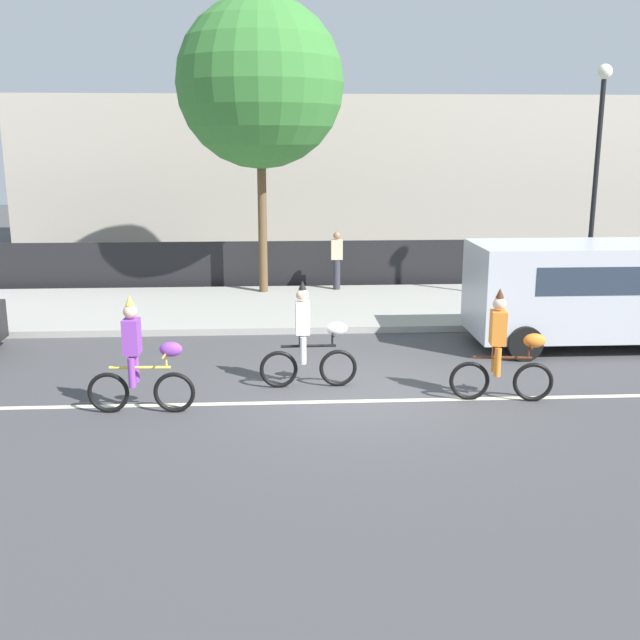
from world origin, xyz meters
TOP-DOWN VIEW (x-y plane):
  - ground_plane at (0.00, 0.00)m, footprint 80.00×80.00m
  - road_centre_line at (0.00, -0.50)m, footprint 36.00×0.14m
  - sidewalk_curb at (0.00, 6.50)m, footprint 60.00×5.00m
  - fence_line at (0.00, 9.40)m, footprint 40.00×0.08m
  - building_backdrop at (3.55, 18.00)m, footprint 28.00×8.00m
  - parade_cyclist_purple at (-3.48, -0.82)m, footprint 1.72×0.50m
  - parade_cyclist_zebra at (-0.76, 0.31)m, footprint 1.72×0.50m
  - parade_cyclist_orange at (2.42, -0.60)m, footprint 1.72×0.51m
  - parked_van_silver at (5.34, 2.70)m, footprint 5.00×2.22m
  - street_lamp_post at (6.50, 5.84)m, footprint 0.36×0.36m
  - street_tree_near_lamp at (-1.68, 8.22)m, footprint 4.41×4.41m
  - pedestrian_onlooker at (0.37, 8.43)m, footprint 0.32×0.20m

SIDE VIEW (x-z plane):
  - ground_plane at x=0.00m, z-range 0.00..0.00m
  - road_centre_line at x=0.00m, z-range 0.00..0.01m
  - sidewalk_curb at x=0.00m, z-range 0.00..0.15m
  - fence_line at x=0.00m, z-range 0.00..1.40m
  - parade_cyclist_purple at x=-3.48m, z-range -0.12..1.80m
  - parade_cyclist_zebra at x=-0.76m, z-range -0.12..1.80m
  - parade_cyclist_orange at x=2.42m, z-range -0.12..1.80m
  - pedestrian_onlooker at x=0.37m, z-range 0.20..1.82m
  - parked_van_silver at x=5.34m, z-range 0.19..2.37m
  - building_backdrop at x=3.55m, z-range 0.00..5.78m
  - street_lamp_post at x=6.50m, z-range 1.06..6.92m
  - street_tree_near_lamp at x=-1.68m, z-range 1.82..9.58m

